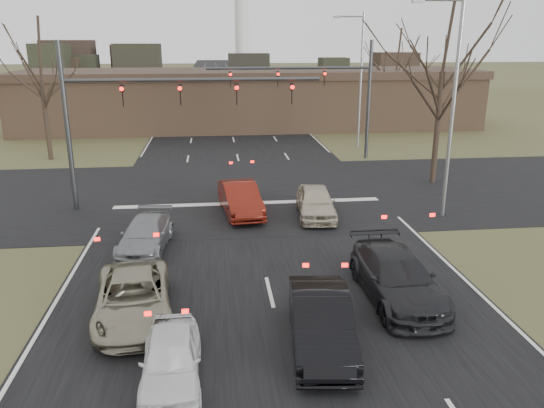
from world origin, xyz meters
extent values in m
plane|color=#484B28|center=(0.00, 0.00, 0.00)|extent=(360.00, 360.00, 0.00)
cube|color=black|center=(0.00, 60.00, 0.01)|extent=(14.00, 300.00, 0.02)
cube|color=black|center=(0.00, 15.00, 0.01)|extent=(200.00, 14.00, 0.02)
cube|color=brown|center=(2.00, 38.00, 2.30)|extent=(42.00, 10.00, 4.60)
cube|color=#38281E|center=(2.00, 38.00, 4.95)|extent=(42.40, 10.40, 0.70)
cylinder|color=#383A3D|center=(-8.50, 13.00, 4.00)|extent=(0.24, 0.24, 8.00)
cylinder|color=#383A3D|center=(-2.50, 13.00, 6.20)|extent=(12.00, 0.18, 0.18)
imported|color=black|center=(-5.83, 13.00, 5.50)|extent=(0.16, 0.20, 1.00)
imported|color=black|center=(-3.17, 13.00, 5.50)|extent=(0.16, 0.20, 1.00)
imported|color=black|center=(-0.50, 13.00, 5.50)|extent=(0.16, 0.20, 1.00)
imported|color=black|center=(2.17, 13.00, 5.50)|extent=(0.16, 0.20, 1.00)
cylinder|color=#383A3D|center=(9.00, 23.00, 4.00)|extent=(0.24, 0.24, 8.00)
cylinder|color=#383A3D|center=(3.50, 23.00, 6.20)|extent=(11.00, 0.18, 0.18)
imported|color=black|center=(5.86, 23.00, 5.50)|extent=(0.16, 0.20, 1.00)
imported|color=black|center=(2.71, 23.00, 5.50)|extent=(0.16, 0.20, 1.00)
imported|color=black|center=(-0.43, 23.00, 5.50)|extent=(0.16, 0.20, 1.00)
cylinder|color=gray|center=(9.00, 10.00, 5.00)|extent=(0.18, 0.18, 10.00)
cylinder|color=gray|center=(8.00, 10.00, 9.60)|extent=(2.00, 0.12, 0.12)
cube|color=gray|center=(7.00, 10.00, 9.55)|extent=(0.50, 0.25, 0.15)
cylinder|color=gray|center=(9.50, 27.00, 5.00)|extent=(0.18, 0.18, 10.00)
cylinder|color=gray|center=(8.50, 27.00, 9.60)|extent=(2.00, 0.12, 0.12)
cube|color=gray|center=(7.50, 27.00, 9.55)|extent=(0.50, 0.25, 0.15)
cylinder|color=black|center=(11.00, 16.00, 3.16)|extent=(0.32, 0.32, 6.33)
cylinder|color=black|center=(-13.00, 25.00, 2.61)|extent=(0.32, 0.32, 5.23)
cylinder|color=black|center=(15.00, 35.00, 2.48)|extent=(0.32, 0.32, 4.95)
imported|color=gray|center=(-4.22, 1.82, 0.66)|extent=(2.69, 4.97, 1.32)
imported|color=white|center=(-2.89, -1.42, 0.61)|extent=(1.53, 3.61, 1.22)
imported|color=black|center=(1.04, -0.32, 0.75)|extent=(2.03, 4.66, 1.49)
imported|color=black|center=(4.00, 2.13, 0.75)|extent=(2.17, 5.19, 1.50)
imported|color=gray|center=(-4.48, 7.32, 0.62)|extent=(2.17, 4.43, 1.24)
imported|color=#63160E|center=(-0.50, 11.43, 0.75)|extent=(2.14, 4.72, 1.50)
imported|color=#C2B69D|center=(3.00, 10.60, 0.72)|extent=(2.09, 4.38, 1.45)
camera|label=1|loc=(-1.70, -12.78, 8.02)|focal=35.00mm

